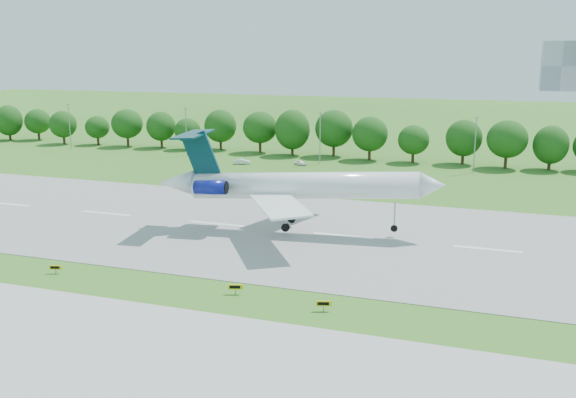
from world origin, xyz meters
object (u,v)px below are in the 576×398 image
at_px(taxi_sign_left, 56,267).
at_px(service_vehicle_b, 300,163).
at_px(service_vehicle_a, 242,162).
at_px(airliner, 289,184).

relative_size(taxi_sign_left, service_vehicle_b, 0.45).
bearing_deg(service_vehicle_a, airliner, -170.76).
bearing_deg(service_vehicle_b, service_vehicle_a, 129.19).
relative_size(airliner, service_vehicle_a, 11.04).
bearing_deg(service_vehicle_a, taxi_sign_left, 165.60).
relative_size(taxi_sign_left, service_vehicle_a, 0.38).
xyz_separation_m(service_vehicle_a, service_vehicle_b, (13.43, 3.24, -0.08)).
bearing_deg(service_vehicle_a, service_vehicle_b, -96.93).
height_order(airliner, taxi_sign_left, airliner).
distance_m(service_vehicle_a, service_vehicle_b, 13.81).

